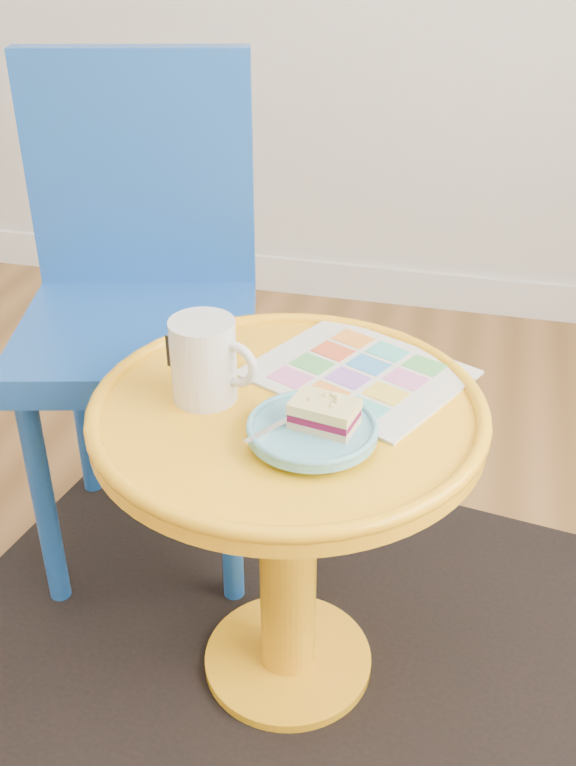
% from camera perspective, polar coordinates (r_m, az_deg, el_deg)
% --- Properties ---
extents(rug, '(1.45, 1.28, 0.01)m').
position_cam_1_polar(rug, '(1.60, 0.00, -18.23)').
color(rug, black).
rests_on(rug, ground).
extents(side_table, '(0.58, 0.58, 0.55)m').
position_cam_1_polar(side_table, '(1.33, -0.00, -7.19)').
color(side_table, '#FFAB15').
rests_on(side_table, ground).
extents(chair, '(0.51, 0.52, 0.96)m').
position_cam_1_polar(chair, '(1.63, -9.82, 6.32)').
color(chair, '#194CA3').
rests_on(chair, ground).
extents(newspaper, '(0.38, 0.36, 0.01)m').
position_cam_1_polar(newspaper, '(1.32, 4.72, 0.66)').
color(newspaper, silver).
rests_on(newspaper, side_table).
extents(mug, '(0.14, 0.10, 0.13)m').
position_cam_1_polar(mug, '(1.23, -5.56, 1.66)').
color(mug, silver).
rests_on(mug, side_table).
extents(plate, '(0.18, 0.18, 0.02)m').
position_cam_1_polar(plate, '(1.16, 1.64, -3.20)').
color(plate, '#59A6BD').
rests_on(plate, newspaper).
extents(cake_slice, '(0.10, 0.07, 0.04)m').
position_cam_1_polar(cake_slice, '(1.14, 2.44, -2.05)').
color(cake_slice, '#D3BC8C').
rests_on(cake_slice, plate).
extents(fork, '(0.09, 0.13, 0.00)m').
position_cam_1_polar(fork, '(1.16, 0.03, -2.52)').
color(fork, silver).
rests_on(fork, plate).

